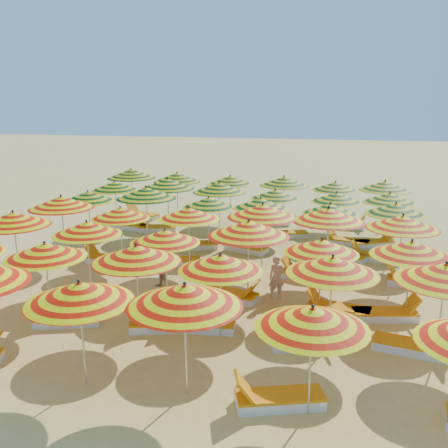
{
  "coord_description": "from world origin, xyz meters",
  "views": [
    {
      "loc": [
        3.64,
        -15.79,
        5.79
      ],
      "look_at": [
        0.0,
        0.5,
        1.6
      ],
      "focal_mm": 40.0,
      "sensor_mm": 36.0,
      "label": 1
    }
  ],
  "objects_px": {
    "umbrella_23": "(403,222)",
    "umbrella_24": "(88,197)",
    "umbrella_7": "(45,251)",
    "umbrella_17": "(411,249)",
    "umbrella_8": "(136,254)",
    "umbrella_14": "(165,236)",
    "lounger_13": "(109,259)",
    "lounger_1": "(278,399)",
    "lounger_10": "(231,295)",
    "umbrella_4": "(312,318)",
    "umbrella_22": "(329,215)",
    "umbrella_37": "(177,177)",
    "lounger_18": "(245,248)",
    "umbrella_19": "(120,213)",
    "umbrella_2": "(79,293)",
    "lounger_14": "(175,261)",
    "lounger_21": "(130,226)",
    "umbrella_30": "(115,186)",
    "umbrella_34": "(337,197)",
    "umbrella_35": "(390,198)",
    "lounger_24": "(347,241)",
    "umbrella_29": "(396,209)",
    "umbrella_28": "(330,209)",
    "lounger_8": "(413,346)",
    "umbrella_9": "(220,263)",
    "umbrella_10": "(333,265)",
    "lounger_20": "(374,256)",
    "lounger_22": "(158,228)",
    "beachgoer_a": "(277,277)",
    "lounger_15": "(307,274)",
    "lounger_27": "(270,222)",
    "lounger_17": "(195,245)",
    "umbrella_32": "(219,187)",
    "umbrella_25": "(146,193)",
    "umbrella_33": "(275,194)",
    "umbrella_39": "(284,181)",
    "umbrella_41": "(385,186)",
    "lounger_6": "(200,324)",
    "umbrella_40": "(335,186)",
    "umbrella_12": "(13,219)",
    "lounger_16": "(413,281)",
    "umbrella_26": "(209,202)",
    "umbrella_20": "(189,213)",
    "lounger_7": "(307,340)",
    "umbrella_3": "(185,296)",
    "lounger_25": "(374,243)",
    "umbrella_27": "(261,203)",
    "lounger_12": "(386,314)"
  },
  "relations": [
    {
      "from": "umbrella_32",
      "to": "lounger_6",
      "type": "height_order",
      "value": "umbrella_32"
    },
    {
      "from": "umbrella_2",
      "to": "beachgoer_a",
      "type": "bearing_deg",
      "value": 58.84
    },
    {
      "from": "lounger_25",
      "to": "umbrella_10",
      "type": "bearing_deg",
      "value": -124.94
    },
    {
      "from": "umbrella_10",
      "to": "lounger_22",
      "type": "bearing_deg",
      "value": 129.64
    },
    {
      "from": "umbrella_23",
      "to": "lounger_21",
      "type": "xyz_separation_m",
      "value": [
        -11.15,
        4.87,
        -1.95
      ]
    },
    {
      "from": "lounger_7",
      "to": "lounger_16",
      "type": "distance_m",
      "value": 5.68
    },
    {
      "from": "umbrella_23",
      "to": "umbrella_24",
      "type": "bearing_deg",
      "value": 169.52
    },
    {
      "from": "lounger_24",
      "to": "umbrella_29",
      "type": "bearing_deg",
      "value": 140.84
    },
    {
      "from": "umbrella_26",
      "to": "lounger_1",
      "type": "height_order",
      "value": "umbrella_26"
    },
    {
      "from": "umbrella_4",
      "to": "umbrella_22",
      "type": "xyz_separation_m",
      "value": [
        0.13,
        7.51,
        0.22
      ]
    },
    {
      "from": "lounger_15",
      "to": "umbrella_23",
      "type": "bearing_deg",
      "value": -173.14
    },
    {
      "from": "umbrella_10",
      "to": "lounger_20",
      "type": "relative_size",
      "value": 1.3
    },
    {
      "from": "lounger_8",
      "to": "umbrella_9",
      "type": "bearing_deg",
      "value": -165.98
    },
    {
      "from": "umbrella_2",
      "to": "umbrella_40",
      "type": "height_order",
      "value": "umbrella_2"
    },
    {
      "from": "lounger_13",
      "to": "lounger_14",
      "type": "bearing_deg",
      "value": -174.9
    },
    {
      "from": "umbrella_4",
      "to": "umbrella_41",
      "type": "relative_size",
      "value": 0.85
    },
    {
      "from": "umbrella_10",
      "to": "umbrella_39",
      "type": "bearing_deg",
      "value": 101.33
    },
    {
      "from": "umbrella_19",
      "to": "lounger_17",
      "type": "xyz_separation_m",
      "value": [
        1.95,
        2.53,
        -1.77
      ]
    },
    {
      "from": "lounger_16",
      "to": "lounger_24",
      "type": "bearing_deg",
      "value": -58.65
    },
    {
      "from": "umbrella_23",
      "to": "umbrella_30",
      "type": "relative_size",
      "value": 1.0
    },
    {
      "from": "umbrella_22",
      "to": "umbrella_35",
      "type": "xyz_separation_m",
      "value": [
        2.31,
        4.44,
        -0.19
      ]
    },
    {
      "from": "umbrella_20",
      "to": "umbrella_14",
      "type": "bearing_deg",
      "value": -88.2
    },
    {
      "from": "umbrella_17",
      "to": "lounger_10",
      "type": "relative_size",
      "value": 1.45
    },
    {
      "from": "umbrella_17",
      "to": "umbrella_19",
      "type": "bearing_deg",
      "value": 164.87
    },
    {
      "from": "umbrella_32",
      "to": "lounger_20",
      "type": "distance_m",
      "value": 7.01
    },
    {
      "from": "lounger_22",
      "to": "beachgoer_a",
      "type": "xyz_separation_m",
      "value": [
        6.11,
        -6.6,
        0.5
      ]
    },
    {
      "from": "umbrella_2",
      "to": "umbrella_28",
      "type": "distance_m",
      "value": 10.84
    },
    {
      "from": "beachgoer_a",
      "to": "umbrella_29",
      "type": "bearing_deg",
      "value": 28.39
    },
    {
      "from": "umbrella_30",
      "to": "umbrella_34",
      "type": "distance_m",
      "value": 9.74
    },
    {
      "from": "umbrella_7",
      "to": "umbrella_17",
      "type": "bearing_deg",
      "value": 13.37
    },
    {
      "from": "umbrella_3",
      "to": "lounger_24",
      "type": "distance_m",
      "value": 12.25
    },
    {
      "from": "umbrella_19",
      "to": "umbrella_2",
      "type": "bearing_deg",
      "value": -71.9
    },
    {
      "from": "umbrella_8",
      "to": "lounger_6",
      "type": "xyz_separation_m",
      "value": [
        1.5,
        0.42,
        -1.93
      ]
    },
    {
      "from": "lounger_12",
      "to": "umbrella_4",
      "type": "bearing_deg",
      "value": -123.55
    },
    {
      "from": "lounger_15",
      "to": "lounger_20",
      "type": "relative_size",
      "value": 1.01
    },
    {
      "from": "umbrella_23",
      "to": "umbrella_28",
      "type": "height_order",
      "value": "umbrella_23"
    },
    {
      "from": "umbrella_32",
      "to": "umbrella_14",
      "type": "bearing_deg",
      "value": -89.52
    },
    {
      "from": "beachgoer_a",
      "to": "umbrella_34",
      "type": "bearing_deg",
      "value": 55.65
    },
    {
      "from": "lounger_27",
      "to": "umbrella_28",
      "type": "bearing_deg",
      "value": 98.65
    },
    {
      "from": "umbrella_2",
      "to": "umbrella_17",
      "type": "height_order",
      "value": "umbrella_2"
    },
    {
      "from": "umbrella_24",
      "to": "umbrella_2",
      "type": "bearing_deg",
      "value": -63.47
    },
    {
      "from": "umbrella_39",
      "to": "umbrella_8",
      "type": "bearing_deg",
      "value": -101.53
    },
    {
      "from": "umbrella_37",
      "to": "lounger_18",
      "type": "bearing_deg",
      "value": -46.84
    },
    {
      "from": "umbrella_12",
      "to": "umbrella_27",
      "type": "bearing_deg",
      "value": 34.38
    },
    {
      "from": "lounger_1",
      "to": "lounger_10",
      "type": "xyz_separation_m",
      "value": [
        -1.97,
        4.98,
        0.0
      ]
    },
    {
      "from": "lounger_13",
      "to": "lounger_1",
      "type": "bearing_deg",
      "value": 132.87
    },
    {
      "from": "umbrella_25",
      "to": "umbrella_33",
      "type": "relative_size",
      "value": 1.0
    },
    {
      "from": "umbrella_9",
      "to": "lounger_1",
      "type": "height_order",
      "value": "umbrella_9"
    },
    {
      "from": "umbrella_12",
      "to": "lounger_15",
      "type": "relative_size",
      "value": 1.38
    },
    {
      "from": "umbrella_8",
      "to": "umbrella_14",
      "type": "xyz_separation_m",
      "value": [
        -0.05,
        2.27,
        -0.17
      ]
    }
  ]
}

